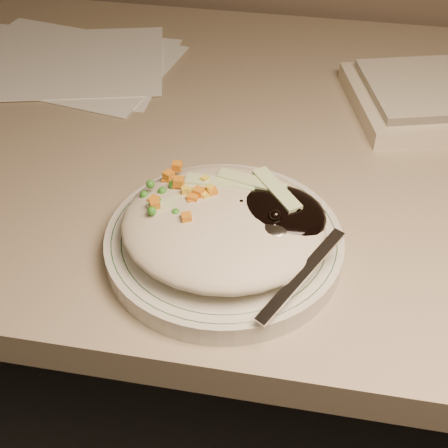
# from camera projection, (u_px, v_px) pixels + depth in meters

# --- Properties ---
(desk) EXTENTS (1.40, 0.70, 0.74)m
(desk) POSITION_uv_depth(u_px,v_px,m) (318.00, 256.00, 0.89)
(desk) COLOR gray
(desk) RESTS_ON ground
(plate) EXTENTS (0.23, 0.23, 0.02)m
(plate) POSITION_uv_depth(u_px,v_px,m) (224.00, 244.00, 0.60)
(plate) COLOR silver
(plate) RESTS_ON desk
(plate_rim) EXTENTS (0.22, 0.22, 0.00)m
(plate_rim) POSITION_uv_depth(u_px,v_px,m) (224.00, 236.00, 0.60)
(plate_rim) COLOR #144723
(plate_rim) RESTS_ON plate
(meal) EXTENTS (0.21, 0.19, 0.05)m
(meal) POSITION_uv_depth(u_px,v_px,m) (228.00, 221.00, 0.58)
(meal) COLOR #BBB398
(meal) RESTS_ON plate
(papers) EXTENTS (0.35, 0.28, 0.00)m
(papers) POSITION_uv_depth(u_px,v_px,m) (63.00, 63.00, 0.90)
(papers) COLOR white
(papers) RESTS_ON desk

